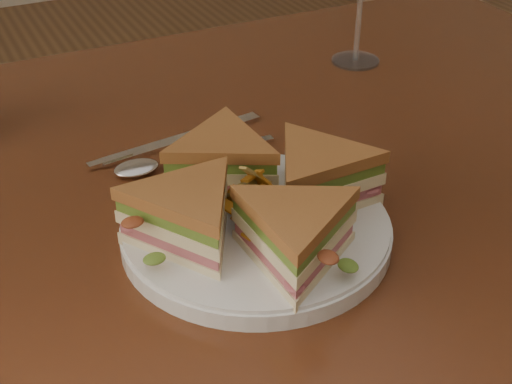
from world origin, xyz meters
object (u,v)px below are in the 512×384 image
at_px(table, 247,239).
at_px(sandwich_wedges, 256,197).
at_px(plate, 256,230).
at_px(knife, 172,143).
at_px(spoon, 157,164).

relative_size(table, sandwich_wedges, 4.61).
relative_size(table, plate, 4.87).
bearing_deg(table, knife, 124.56).
bearing_deg(sandwich_wedges, plate, 0.00).
bearing_deg(plate, table, 68.07).
bearing_deg(table, sandwich_wedges, -111.93).
xyz_separation_m(table, knife, (-0.05, 0.08, 0.10)).
distance_m(sandwich_wedges, knife, 0.20).
height_order(sandwich_wedges, spoon, sandwich_wedges).
bearing_deg(plate, spoon, 103.81).
height_order(plate, spoon, plate).
relative_size(plate, spoon, 1.34).
distance_m(spoon, knife, 0.05).
relative_size(plate, sandwich_wedges, 0.95).
bearing_deg(spoon, table, -23.27).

